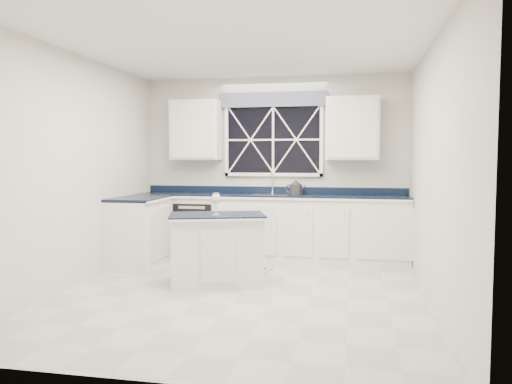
% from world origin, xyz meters
% --- Properties ---
extents(ground, '(4.50, 4.50, 0.00)m').
position_xyz_m(ground, '(0.00, 0.00, 0.00)').
color(ground, '#AAAAA6').
rests_on(ground, ground).
extents(back_wall, '(4.00, 0.10, 2.70)m').
position_xyz_m(back_wall, '(0.00, 2.25, 1.35)').
color(back_wall, beige).
rests_on(back_wall, ground).
extents(base_cabinets, '(3.99, 1.60, 0.90)m').
position_xyz_m(base_cabinets, '(-0.33, 1.78, 0.45)').
color(base_cabinets, white).
rests_on(base_cabinets, ground).
extents(countertop, '(3.98, 0.64, 0.04)m').
position_xyz_m(countertop, '(0.00, 1.95, 0.92)').
color(countertop, black).
rests_on(countertop, base_cabinets).
extents(dishwasher, '(0.60, 0.58, 0.82)m').
position_xyz_m(dishwasher, '(-1.10, 1.95, 0.41)').
color(dishwasher, black).
rests_on(dishwasher, ground).
extents(window, '(1.65, 0.09, 1.26)m').
position_xyz_m(window, '(0.00, 2.20, 1.83)').
color(window, black).
rests_on(window, ground).
extents(upper_cabinets, '(3.10, 0.34, 0.90)m').
position_xyz_m(upper_cabinets, '(0.00, 2.08, 1.90)').
color(upper_cabinets, white).
rests_on(upper_cabinets, ground).
extents(faucet, '(0.05, 0.20, 0.30)m').
position_xyz_m(faucet, '(0.00, 2.14, 1.10)').
color(faucet, '#B3B4B6').
rests_on(faucet, countertop).
extents(island, '(1.25, 0.97, 0.82)m').
position_xyz_m(island, '(-0.36, 0.35, 0.41)').
color(island, white).
rests_on(island, ground).
extents(rug, '(1.21, 0.84, 0.02)m').
position_xyz_m(rug, '(-0.44, 0.98, 0.01)').
color(rug, '#ACACA7').
rests_on(rug, ground).
extents(kettle, '(0.31, 0.21, 0.22)m').
position_xyz_m(kettle, '(0.37, 1.99, 1.04)').
color(kettle, '#2E2E31').
rests_on(kettle, countertop).
extents(wine_glass, '(0.11, 0.11, 0.25)m').
position_xyz_m(wine_glass, '(-0.36, 0.29, 1.00)').
color(wine_glass, silver).
rests_on(wine_glass, island).
extents(soap_bottle, '(0.10, 0.10, 0.17)m').
position_xyz_m(soap_bottle, '(0.35, 2.11, 1.02)').
color(soap_bottle, silver).
rests_on(soap_bottle, countertop).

